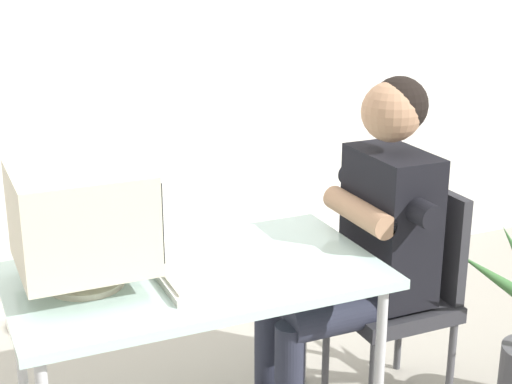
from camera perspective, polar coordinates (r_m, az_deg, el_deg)
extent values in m
cylinder|color=#B7B7BC|center=(2.78, 9.01, -13.13)|extent=(0.04, 0.04, 0.68)
cylinder|color=#B7B7BC|center=(2.93, -16.83, -11.99)|extent=(0.04, 0.04, 0.68)
cylinder|color=#B7B7BC|center=(3.21, 3.48, -8.37)|extent=(0.04, 0.04, 0.68)
cube|color=silver|center=(2.62, -4.47, -6.16)|extent=(1.24, 0.69, 0.03)
cylinder|color=beige|center=(2.56, -12.36, -6.48)|extent=(0.25, 0.25, 0.02)
cylinder|color=beige|center=(2.55, -12.42, -5.71)|extent=(0.06, 0.06, 0.06)
cube|color=beige|center=(2.48, -12.71, -1.77)|extent=(0.41, 0.40, 0.32)
cube|color=black|center=(2.52, -8.07, -1.14)|extent=(0.01, 0.34, 0.26)
cube|color=silver|center=(2.59, -5.58, -5.79)|extent=(0.18, 0.48, 0.02)
cube|color=beige|center=(2.59, -5.60, -5.47)|extent=(0.15, 0.43, 0.01)
cylinder|color=#4C4C51|center=(3.16, 14.09, -12.35)|extent=(0.03, 0.03, 0.39)
cylinder|color=#4C4C51|center=(3.24, 5.17, -11.03)|extent=(0.03, 0.03, 0.39)
cylinder|color=#4C4C51|center=(3.41, 10.45, -9.72)|extent=(0.03, 0.03, 0.39)
cube|color=#2D2D33|center=(3.09, 9.78, -8.06)|extent=(0.41, 0.41, 0.06)
cube|color=#2D2D33|center=(3.09, 12.92, -3.36)|extent=(0.04, 0.37, 0.42)
cube|color=black|center=(2.94, 9.80, -2.35)|extent=(0.22, 0.37, 0.56)
sphere|color=#A57A5B|center=(2.81, 9.93, 5.84)|extent=(0.22, 0.22, 0.22)
sphere|color=black|center=(2.83, 10.46, 6.27)|extent=(0.21, 0.21, 0.21)
cylinder|color=#262838|center=(2.88, 6.65, -8.84)|extent=(0.45, 0.14, 0.14)
cylinder|color=#262838|center=(3.01, 4.92, -7.44)|extent=(0.45, 0.14, 0.14)
cylinder|color=#262838|center=(2.90, 2.47, -13.90)|extent=(0.11, 0.11, 0.47)
cylinder|color=#262838|center=(3.03, 0.94, -12.26)|extent=(0.11, 0.11, 0.47)
cylinder|color=black|center=(2.73, 12.05, -1.48)|extent=(0.09, 0.14, 0.09)
cylinder|color=black|center=(3.07, 7.41, 0.98)|extent=(0.09, 0.14, 0.09)
cylinder|color=#A57A5B|center=(2.85, 7.52, -1.44)|extent=(0.09, 0.37, 0.09)
cone|color=#3C6D37|center=(3.08, 17.64, -6.37)|extent=(0.39, 0.27, 0.32)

